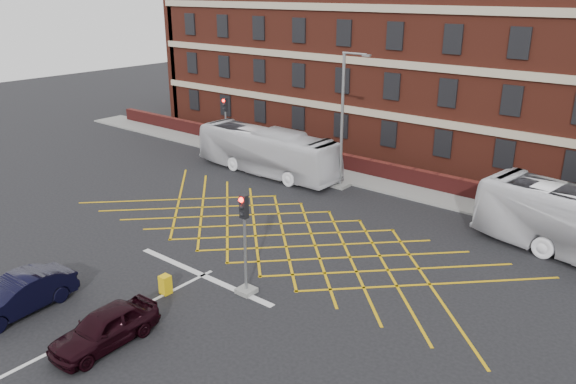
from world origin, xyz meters
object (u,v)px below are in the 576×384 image
Objects in this scene: car_maroon at (105,328)px; traffic_light_far at (226,132)px; car_navy at (18,295)px; traffic_light_near at (245,254)px; street_lamp at (342,144)px; direction_signs at (246,135)px; utility_cabinet at (165,285)px; bus_left at (267,151)px.

traffic_light_far is at bearing 122.94° from car_maroon.
car_navy is at bearing -65.85° from traffic_light_far.
car_maroon is 5.94m from traffic_light_near.
car_maroon is 0.48× the size of street_lamp.
street_lamp is (-2.92, 18.93, 2.13)m from car_maroon.
traffic_light_near is 1.94× the size of direction_signs.
street_lamp reaches higher than car_navy.
utility_cabinet is (3.24, 4.45, -0.32)m from car_navy.
street_lamp is (5.45, 0.78, 1.29)m from bus_left.
car_navy is at bearing -68.70° from direction_signs.
car_maroon is at bearing -103.80° from traffic_light_near.
traffic_light_near reaches higher than car_navy.
traffic_light_near is at bearing -42.79° from traffic_light_far.
car_maroon is 19.27m from street_lamp.
traffic_light_far is 0.52× the size of street_lamp.
bus_left is 13.54× the size of utility_cabinet.
direction_signs is at bearing 119.78° from car_maroon.
bus_left is 5.31m from direction_signs.
car_navy is 2.00× the size of direction_signs.
car_navy is (3.99, -19.04, -0.79)m from bus_left.
car_navy is 19.98m from street_lamp.
traffic_light_near is (5.77, 6.55, 1.04)m from car_navy.
street_lamp is at bearing -11.41° from direction_signs.
car_maroon is at bearing -55.24° from traffic_light_far.
bus_left is 2.75× the size of car_maroon.
traffic_light_far is 1.66m from direction_signs.
car_maroon is at bearing -153.86° from bus_left.
street_lamp reaches higher than bus_left.
utility_cabinet is (1.78, -15.37, -2.40)m from street_lamp.
car_maroon is 1.79× the size of direction_signs.
direction_signs is (-14.28, 15.27, -0.39)m from traffic_light_near.
direction_signs reaches higher than car_navy.
bus_left is 2.47× the size of car_navy.
traffic_light_near is at bearing 39.84° from utility_cabinet.
car_maroon reaches higher than utility_cabinet.
street_lamp is 3.77× the size of direction_signs.
car_navy is 1.03× the size of traffic_light_near.
direction_signs is 21.00m from utility_cabinet.
car_navy is at bearing -170.36° from car_maroon.
utility_cabinet is at bearing -83.38° from street_lamp.
car_navy is 8.79m from traffic_light_near.
car_maroon is at bearing 6.27° from car_navy.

